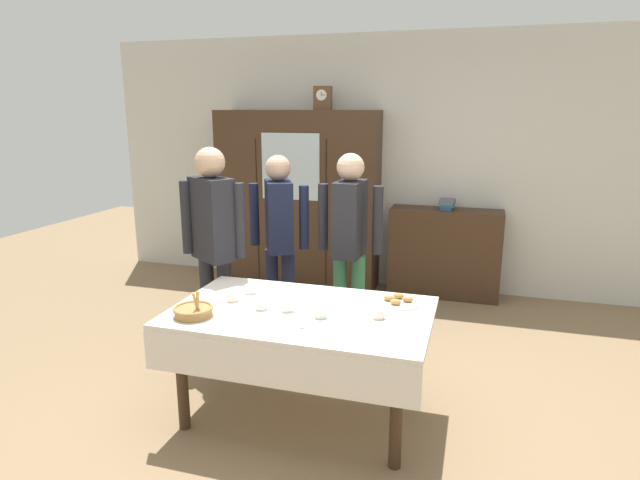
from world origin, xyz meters
The scene contains 21 objects.
ground_plane centered at (0.00, 0.00, 0.00)m, with size 12.00×12.00×0.00m, color #846B4C.
back_wall centered at (0.00, 2.65, 1.35)m, with size 6.40×0.10×2.70m, color silver.
dining_table centered at (0.00, -0.23, 0.62)m, with size 1.59×0.98×0.72m.
wall_cabinet centered at (-0.90, 2.35, 0.96)m, with size 1.76×0.46×1.92m.
mantel_clock centered at (-0.61, 2.35, 2.04)m, with size 0.18×0.11×0.24m.
bookshelf_low centered at (0.70, 2.41, 0.46)m, with size 1.14×0.35×0.93m.
book_stack centered at (0.70, 2.41, 0.98)m, with size 0.17×0.20×0.11m.
tea_cup_far_left centered at (-0.47, -0.20, 0.75)m, with size 0.13×0.13×0.06m.
tea_cup_center centered at (0.48, -0.21, 0.75)m, with size 0.13×0.13×0.06m.
tea_cup_back_edge centered at (-0.42, -0.02, 0.75)m, with size 0.13×0.13×0.06m.
tea_cup_mid_left centered at (0.15, -0.30, 0.75)m, with size 0.13×0.13×0.06m.
tea_cup_near_left centered at (-0.07, -0.26, 0.75)m, with size 0.13×0.13×0.06m.
tea_cup_far_right centered at (-0.23, -0.28, 0.75)m, with size 0.13×0.13×0.06m.
bread_basket centered at (-0.58, -0.48, 0.76)m, with size 0.24×0.24×0.16m.
pastry_plate centered at (0.55, 0.09, 0.74)m, with size 0.28×0.28×0.05m.
spoon_center centered at (-0.22, 0.01, 0.72)m, with size 0.12×0.02×0.01m.
spoon_front_edge centered at (0.07, -0.47, 0.72)m, with size 0.12×0.02×0.01m.
spoon_far_right centered at (0.10, 0.12, 0.72)m, with size 0.12×0.02×0.01m.
person_beside_shelf centered at (0.04, 0.87, 0.97)m, with size 0.52×0.37×1.60m.
person_by_cabinet centered at (-0.89, 0.37, 1.01)m, with size 0.52×0.36×1.66m.
person_behind_table_left centered at (-0.57, 0.92, 0.95)m, with size 0.52×0.41×1.57m.
Camera 1 is at (0.99, -3.12, 1.92)m, focal length 29.89 mm.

